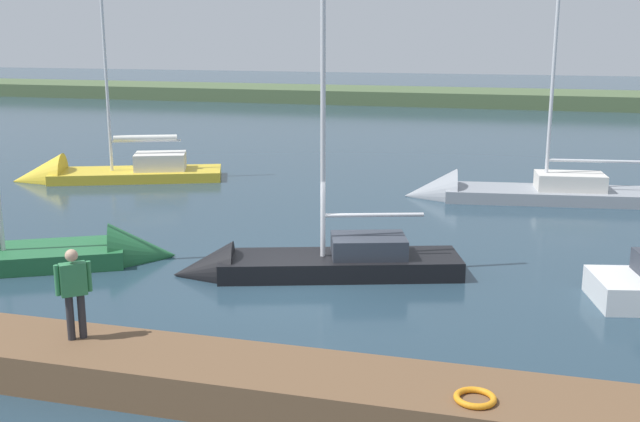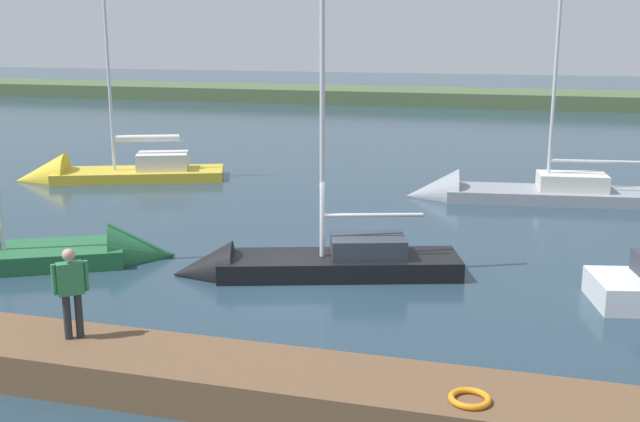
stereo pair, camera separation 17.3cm
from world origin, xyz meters
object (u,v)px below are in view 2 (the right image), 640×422
sailboat_behind_pier (515,197)px  person_on_dock (71,287)px  sailboat_far_right (101,177)px  sailboat_mid_channel (32,260)px  sailboat_near_dock (303,270)px  life_ring_buoy (470,399)px

sailboat_behind_pier → person_on_dock: size_ratio=6.77×
sailboat_far_right → sailboat_mid_channel: (-4.86, 11.39, 0.01)m
sailboat_behind_pier → sailboat_near_dock: sailboat_behind_pier is taller
sailboat_mid_channel → sailboat_far_right: bearing=85.2°
sailboat_behind_pier → sailboat_mid_channel: bearing=36.7°
sailboat_far_right → sailboat_near_dock: size_ratio=1.25×
sailboat_mid_channel → person_on_dock: bearing=-75.9°
sailboat_behind_pier → person_on_dock: 19.30m
sailboat_near_dock → sailboat_far_right: bearing=-57.4°
sailboat_near_dock → sailboat_behind_pier: bearing=-132.4°
life_ring_buoy → sailboat_near_dock: bearing=-56.1°
sailboat_near_dock → person_on_dock: 7.38m
sailboat_behind_pier → sailboat_near_dock: size_ratio=1.31×
sailboat_behind_pier → sailboat_near_dock: 12.05m
sailboat_far_right → sailboat_mid_channel: size_ratio=1.17×
life_ring_buoy → sailboat_near_dock: (4.96, -7.38, -0.63)m
sailboat_far_right → life_ring_buoy: bearing=112.7°
sailboat_mid_channel → sailboat_near_dock: sailboat_mid_channel is taller
life_ring_buoy → sailboat_near_dock: size_ratio=0.07×
life_ring_buoy → person_on_dock: bearing=-4.3°
sailboat_far_right → sailboat_near_dock: sailboat_far_right is taller
person_on_dock → sailboat_near_dock: bearing=120.4°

